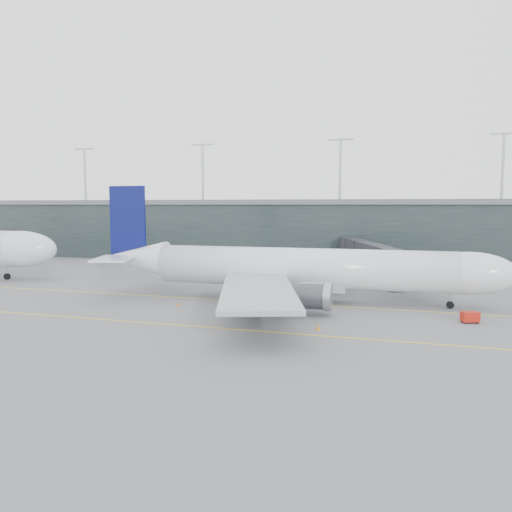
# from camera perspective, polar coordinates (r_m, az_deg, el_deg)

# --- Properties ---
(ground) EXTENTS (320.00, 320.00, 0.00)m
(ground) POSITION_cam_1_polar(r_m,az_deg,el_deg) (75.84, 1.12, -4.72)
(ground) COLOR slate
(ground) RESTS_ON ground
(taxiline_a) EXTENTS (160.00, 0.25, 0.02)m
(taxiline_a) POSITION_cam_1_polar(r_m,az_deg,el_deg) (72.06, 0.27, -5.27)
(taxiline_a) COLOR yellow
(taxiline_a) RESTS_ON ground
(taxiline_b) EXTENTS (160.00, 0.25, 0.02)m
(taxiline_b) POSITION_cam_1_polar(r_m,az_deg,el_deg) (57.23, -4.25, -8.22)
(taxiline_b) COLOR yellow
(taxiline_b) RESTS_ON ground
(taxiline_lead_main) EXTENTS (0.25, 60.00, 0.02)m
(taxiline_lead_main) POSITION_cam_1_polar(r_m,az_deg,el_deg) (94.10, 7.30, -2.69)
(taxiline_lead_main) COLOR yellow
(taxiline_lead_main) RESTS_ON ground
(terminal) EXTENTS (240.00, 36.00, 29.00)m
(terminal) POSITION_cam_1_polar(r_m,az_deg,el_deg) (131.53, 7.85, 3.05)
(terminal) COLOR black
(terminal) RESTS_ON ground
(main_aircraft) EXTENTS (60.11, 56.59, 16.88)m
(main_aircraft) POSITION_cam_1_polar(r_m,az_deg,el_deg) (72.30, 4.88, -1.46)
(main_aircraft) COLOR silver
(main_aircraft) RESTS_ON ground
(jet_bridge) EXTENTS (18.88, 44.11, 6.98)m
(jet_bridge) POSITION_cam_1_polar(r_m,az_deg,el_deg) (97.09, 14.12, 0.54)
(jet_bridge) COLOR #26262A
(jet_bridge) RESTS_ON ground
(gse_cart) EXTENTS (2.23, 1.78, 1.32)m
(gse_cart) POSITION_cam_1_polar(r_m,az_deg,el_deg) (64.60, 23.26, -6.40)
(gse_cart) COLOR #A7180B
(gse_cart) RESTS_ON ground
(uld_a) EXTENTS (2.11, 1.82, 1.69)m
(uld_a) POSITION_cam_1_polar(r_m,az_deg,el_deg) (87.09, -0.28, -2.75)
(uld_a) COLOR #3C3C41
(uld_a) RESTS_ON ground
(uld_b) EXTENTS (2.16, 1.96, 1.61)m
(uld_b) POSITION_cam_1_polar(r_m,az_deg,el_deg) (86.67, 0.38, -2.82)
(uld_b) COLOR #3C3C41
(uld_b) RESTS_ON ground
(uld_c) EXTENTS (2.23, 1.96, 1.74)m
(uld_c) POSITION_cam_1_polar(r_m,az_deg,el_deg) (86.91, 2.60, -2.76)
(uld_c) COLOR #3C3C41
(uld_c) RESTS_ON ground
(cone_wing_stbd) EXTENTS (0.46, 0.46, 0.74)m
(cone_wing_stbd) POSITION_cam_1_polar(r_m,az_deg,el_deg) (56.35, 7.12, -8.09)
(cone_wing_stbd) COLOR orange
(cone_wing_stbd) RESTS_ON ground
(cone_wing_port) EXTENTS (0.49, 0.49, 0.78)m
(cone_wing_port) POSITION_cam_1_polar(r_m,az_deg,el_deg) (85.11, 7.66, -3.34)
(cone_wing_port) COLOR #F04E0D
(cone_wing_port) RESTS_ON ground
(cone_tail) EXTENTS (0.42, 0.42, 0.66)m
(cone_tail) POSITION_cam_1_polar(r_m,az_deg,el_deg) (70.01, -8.88, -5.40)
(cone_tail) COLOR #D0550B
(cone_tail) RESTS_ON ground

